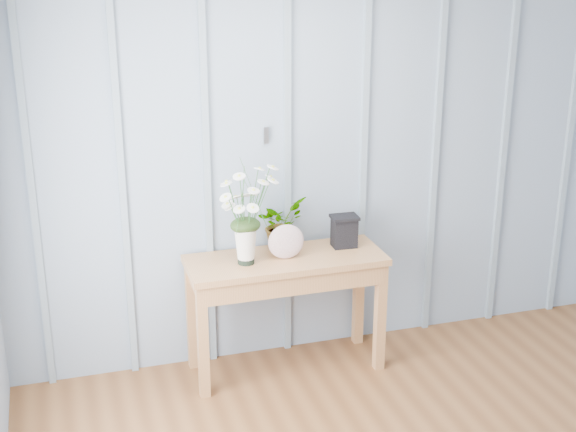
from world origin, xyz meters
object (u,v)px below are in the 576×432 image
object	(u,v)px
daisy_vase	(245,201)
felt_disc_vessel	(286,242)
sideboard	(286,275)
carved_box	(344,231)

from	to	relation	value
daisy_vase	felt_disc_vessel	bearing A→B (deg)	-0.07
sideboard	daisy_vase	xyz separation A→B (m)	(-0.25, -0.02, 0.50)
sideboard	felt_disc_vessel	bearing A→B (deg)	-99.93
daisy_vase	carved_box	bearing A→B (deg)	7.55
sideboard	carved_box	xyz separation A→B (m)	(0.40, 0.06, 0.22)
daisy_vase	felt_disc_vessel	distance (m)	0.37
daisy_vase	carved_box	size ratio (longest dim) A/B	3.07
felt_disc_vessel	carved_box	bearing A→B (deg)	17.62
felt_disc_vessel	carved_box	distance (m)	0.41
felt_disc_vessel	carved_box	size ratio (longest dim) A/B	1.08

